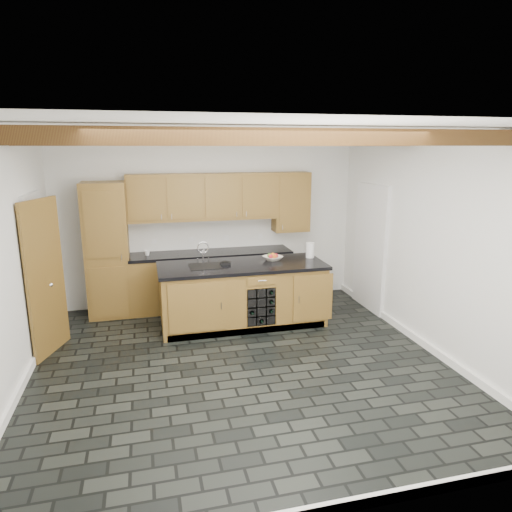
{
  "coord_description": "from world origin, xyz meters",
  "views": [
    {
      "loc": [
        -1.06,
        -5.07,
        2.62
      ],
      "look_at": [
        0.39,
        0.8,
        1.16
      ],
      "focal_mm": 32.0,
      "sensor_mm": 36.0,
      "label": 1
    }
  ],
  "objects_px": {
    "island": "(243,294)",
    "kitchen_scale": "(225,263)",
    "paper_towel": "(310,250)",
    "fruit_bowl": "(273,258)"
  },
  "relations": [
    {
      "from": "island",
      "to": "kitchen_scale",
      "type": "xyz_separation_m",
      "value": [
        -0.26,
        0.05,
        0.49
      ]
    },
    {
      "from": "island",
      "to": "kitchen_scale",
      "type": "height_order",
      "value": "kitchen_scale"
    },
    {
      "from": "paper_towel",
      "to": "island",
      "type": "bearing_deg",
      "value": -171.63
    },
    {
      "from": "kitchen_scale",
      "to": "island",
      "type": "bearing_deg",
      "value": -3.35
    },
    {
      "from": "paper_towel",
      "to": "kitchen_scale",
      "type": "bearing_deg",
      "value": -175.1
    },
    {
      "from": "kitchen_scale",
      "to": "paper_towel",
      "type": "distance_m",
      "value": 1.38
    },
    {
      "from": "kitchen_scale",
      "to": "fruit_bowl",
      "type": "bearing_deg",
      "value": 12.64
    },
    {
      "from": "island",
      "to": "kitchen_scale",
      "type": "relative_size",
      "value": 14.39
    },
    {
      "from": "fruit_bowl",
      "to": "island",
      "type": "bearing_deg",
      "value": -166.09
    },
    {
      "from": "fruit_bowl",
      "to": "paper_towel",
      "type": "xyz_separation_m",
      "value": [
        0.62,
        0.04,
        0.08
      ]
    }
  ]
}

